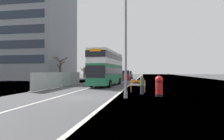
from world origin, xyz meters
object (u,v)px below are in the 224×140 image
(car_oncoming_near, at_px, (126,76))
(pedestrian_at_kerb, at_px, (142,85))
(roadworks_barrier, at_px, (138,85))
(car_receding_mid, at_px, (129,75))
(double_decker_bus, at_px, (107,68))
(lamppost_foreground, at_px, (126,45))
(red_pillar_postbox, at_px, (159,85))

(car_oncoming_near, xyz_separation_m, pedestrian_at_kerb, (4.34, -27.84, -0.20))
(roadworks_barrier, xyz_separation_m, car_receding_mid, (-4.04, 34.25, 0.28))
(double_decker_bus, relative_size, pedestrian_at_kerb, 6.55)
(roadworks_barrier, bearing_deg, pedestrian_at_kerb, -74.44)
(lamppost_foreground, bearing_deg, red_pillar_postbox, 29.33)
(car_receding_mid, bearing_deg, red_pillar_postbox, -80.98)
(lamppost_foreground, bearing_deg, car_receding_mid, 94.94)
(car_oncoming_near, distance_m, pedestrian_at_kerb, 28.18)
(car_receding_mid, bearing_deg, pedestrian_at_kerb, -82.88)
(double_decker_bus, relative_size, red_pillar_postbox, 6.75)
(lamppost_foreground, xyz_separation_m, pedestrian_at_kerb, (1.15, 2.68, -3.19))
(car_oncoming_near, bearing_deg, car_receding_mid, 90.96)
(car_oncoming_near, relative_size, pedestrian_at_kerb, 2.54)
(lamppost_foreground, xyz_separation_m, car_oncoming_near, (-3.19, 30.52, -2.99))
(roadworks_barrier, height_order, pedestrian_at_kerb, pedestrian_at_kerb)
(red_pillar_postbox, height_order, car_oncoming_near, car_oncoming_near)
(red_pillar_postbox, bearing_deg, double_decker_bus, 120.91)
(car_oncoming_near, height_order, car_receding_mid, car_oncoming_near)
(double_decker_bus, relative_size, lamppost_foreground, 1.31)
(lamppost_foreground, height_order, pedestrian_at_kerb, lamppost_foreground)
(double_decker_bus, distance_m, roadworks_barrier, 9.59)
(roadworks_barrier, bearing_deg, red_pillar_postbox, -56.65)
(double_decker_bus, xyz_separation_m, red_pillar_postbox, (6.56, -10.95, -1.65))
(red_pillar_postbox, relative_size, pedestrian_at_kerb, 0.97)
(car_receding_mid, distance_m, pedestrian_at_kerb, 36.09)
(double_decker_bus, distance_m, lamppost_foreground, 13.10)
(lamppost_foreground, distance_m, roadworks_barrier, 5.44)
(double_decker_bus, xyz_separation_m, car_receding_mid, (0.67, 26.10, -1.57))
(lamppost_foreground, distance_m, car_oncoming_near, 30.83)
(car_oncoming_near, distance_m, car_receding_mid, 7.97)
(double_decker_bus, relative_size, car_receding_mid, 2.89)
(car_receding_mid, bearing_deg, car_oncoming_near, -89.04)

